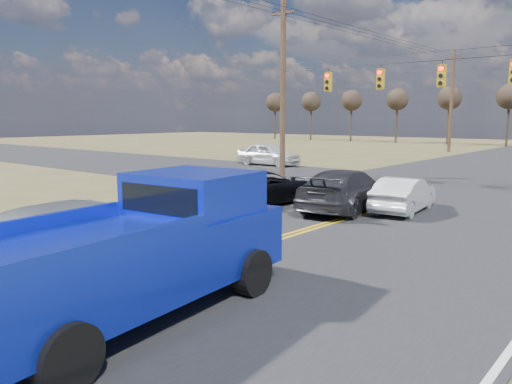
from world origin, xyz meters
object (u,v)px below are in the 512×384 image
Objects in this scene: dgrey_car_queue at (346,190)px; white_car_queue at (404,195)px; cross_car_west at (268,154)px; silver_suv at (82,238)px; pickup_truck at (140,250)px; black_suv at (262,187)px.

white_car_queue is at bearing -156.41° from dgrey_car_queue.
white_car_queue is 0.82× the size of cross_car_west.
silver_suv is at bearing -153.93° from cross_car_west.
cross_car_west is (-13.21, 12.00, 0.04)m from dgrey_car_queue.
cross_car_west reaches higher than white_car_queue.
pickup_truck reaches higher than silver_suv.
pickup_truck reaches higher than white_car_queue.
dgrey_car_queue reaches higher than black_suv.
cross_car_west is at bearing -42.81° from white_car_queue.
white_car_queue is (5.02, 2.01, -0.04)m from black_suv.
pickup_truck is 1.68× the size of white_car_queue.
dgrey_car_queue reaches higher than white_car_queue.
black_suv is 16.37m from cross_car_west.
white_car_queue is at bearing -152.33° from black_suv.
silver_suv is at bearing 73.86° from white_car_queue.
black_suv is 1.25× the size of white_car_queue.
pickup_truck reaches higher than black_suv.
black_suv reaches higher than white_car_queue.
dgrey_car_queue is (0.16, 10.70, -0.16)m from silver_suv.
pickup_truck is at bearing 162.28° from silver_suv.
cross_car_west is (-9.99, 12.96, 0.13)m from black_suv.
black_suv is 0.92× the size of dgrey_car_queue.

